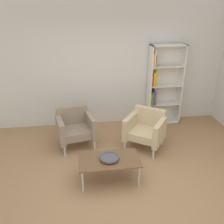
# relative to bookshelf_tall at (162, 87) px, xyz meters

# --- Properties ---
(ground_plane) EXTENTS (8.32, 8.32, 0.00)m
(ground_plane) POSITION_rel_bookshelf_tall_xyz_m (-1.31, -2.25, -0.91)
(ground_plane) COLOR #9E7751
(plaster_back_panel) EXTENTS (6.40, 0.12, 2.90)m
(plaster_back_panel) POSITION_rel_bookshelf_tall_xyz_m (-1.31, 0.21, 0.54)
(plaster_back_panel) COLOR silver
(plaster_back_panel) RESTS_ON ground_plane
(bookshelf_tall) EXTENTS (0.80, 0.30, 1.90)m
(bookshelf_tall) POSITION_rel_bookshelf_tall_xyz_m (0.00, 0.00, 0.00)
(bookshelf_tall) COLOR silver
(bookshelf_tall) RESTS_ON ground_plane
(coffee_table_low) EXTENTS (1.00, 0.56, 0.40)m
(coffee_table_low) POSITION_rel_bookshelf_tall_xyz_m (-1.54, -2.06, -0.54)
(coffee_table_low) COLOR brown
(coffee_table_low) RESTS_ON ground_plane
(decorative_bowl) EXTENTS (0.32, 0.32, 0.05)m
(decorative_bowl) POSITION_rel_bookshelf_tall_xyz_m (-1.54, -2.06, -0.48)
(decorative_bowl) COLOR #4C4C51
(decorative_bowl) RESTS_ON coffee_table_low
(armchair_by_bookshelf) EXTENTS (0.83, 0.79, 0.78)m
(armchair_by_bookshelf) POSITION_rel_bookshelf_tall_xyz_m (-2.08, -0.84, -0.50)
(armchair_by_bookshelf) COLOR gray
(armchair_by_bookshelf) RESTS_ON ground_plane
(armchair_near_window) EXTENTS (0.95, 0.93, 0.78)m
(armchair_near_window) POSITION_rel_bookshelf_tall_xyz_m (-0.67, -1.12, -0.50)
(armchair_near_window) COLOR #C6B289
(armchair_near_window) RESTS_ON ground_plane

